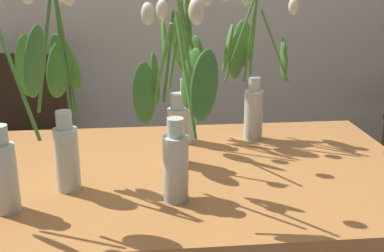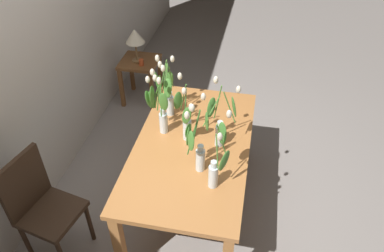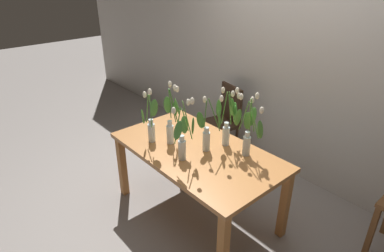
{
  "view_description": "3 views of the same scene",
  "coord_description": "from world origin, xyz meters",
  "px_view_note": "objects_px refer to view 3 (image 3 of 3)",
  "views": [
    {
      "loc": [
        -0.04,
        -1.4,
        1.33
      ],
      "look_at": [
        0.1,
        -0.07,
        0.9
      ],
      "focal_mm": 45.77,
      "sensor_mm": 36.0,
      "label": 1
    },
    {
      "loc": [
        -2.13,
        -0.42,
        2.69
      ],
      "look_at": [
        -0.07,
        -0.01,
        0.99
      ],
      "focal_mm": 34.48,
      "sensor_mm": 36.0,
      "label": 2
    },
    {
      "loc": [
        1.91,
        -1.71,
        2.26
      ],
      "look_at": [
        -0.03,
        -0.03,
        0.98
      ],
      "focal_mm": 30.35,
      "sensor_mm": 36.0,
      "label": 3
    }
  ],
  "objects_px": {
    "tulip_vase_2": "(208,132)",
    "tulip_vase_5": "(183,138)",
    "dining_table": "(197,158)",
    "tulip_vase_3": "(150,125)",
    "tulip_vase_1": "(228,121)",
    "tulip_vase_4": "(248,131)",
    "tulip_vase_0": "(172,120)",
    "dining_chair": "(224,118)"
  },
  "relations": [
    {
      "from": "tulip_vase_2",
      "to": "tulip_vase_5",
      "type": "distance_m",
      "value": 0.27
    },
    {
      "from": "tulip_vase_2",
      "to": "tulip_vase_5",
      "type": "relative_size",
      "value": 0.94
    },
    {
      "from": "dining_table",
      "to": "tulip_vase_3",
      "type": "relative_size",
      "value": 2.75
    },
    {
      "from": "tulip_vase_1",
      "to": "tulip_vase_5",
      "type": "relative_size",
      "value": 0.97
    },
    {
      "from": "tulip_vase_4",
      "to": "tulip_vase_5",
      "type": "xyz_separation_m",
      "value": [
        -0.3,
        -0.48,
        -0.02
      ]
    },
    {
      "from": "tulip_vase_1",
      "to": "tulip_vase_3",
      "type": "relative_size",
      "value": 0.97
    },
    {
      "from": "tulip_vase_0",
      "to": "dining_chair",
      "type": "bearing_deg",
      "value": 108.33
    },
    {
      "from": "tulip_vase_0",
      "to": "tulip_vase_1",
      "type": "height_order",
      "value": "tulip_vase_0"
    },
    {
      "from": "tulip_vase_0",
      "to": "tulip_vase_2",
      "type": "xyz_separation_m",
      "value": [
        0.33,
        0.15,
        -0.04
      ]
    },
    {
      "from": "tulip_vase_2",
      "to": "tulip_vase_4",
      "type": "bearing_deg",
      "value": 37.92
    },
    {
      "from": "dining_table",
      "to": "tulip_vase_3",
      "type": "xyz_separation_m",
      "value": [
        -0.38,
        -0.24,
        0.28
      ]
    },
    {
      "from": "tulip_vase_4",
      "to": "tulip_vase_5",
      "type": "distance_m",
      "value": 0.57
    },
    {
      "from": "tulip_vase_0",
      "to": "tulip_vase_4",
      "type": "relative_size",
      "value": 1.01
    },
    {
      "from": "dining_table",
      "to": "tulip_vase_0",
      "type": "bearing_deg",
      "value": -163.47
    },
    {
      "from": "tulip_vase_0",
      "to": "tulip_vase_2",
      "type": "distance_m",
      "value": 0.37
    },
    {
      "from": "tulip_vase_5",
      "to": "tulip_vase_1",
      "type": "bearing_deg",
      "value": 82.97
    },
    {
      "from": "tulip_vase_3",
      "to": "tulip_vase_4",
      "type": "xyz_separation_m",
      "value": [
        0.73,
        0.53,
        0.04
      ]
    },
    {
      "from": "tulip_vase_0",
      "to": "tulip_vase_5",
      "type": "xyz_separation_m",
      "value": [
        0.31,
        -0.12,
        -0.01
      ]
    },
    {
      "from": "dining_table",
      "to": "dining_chair",
      "type": "distance_m",
      "value": 1.2
    },
    {
      "from": "tulip_vase_4",
      "to": "tulip_vase_1",
      "type": "bearing_deg",
      "value": 179.15
    },
    {
      "from": "dining_chair",
      "to": "tulip_vase_0",
      "type": "bearing_deg",
      "value": -71.67
    },
    {
      "from": "tulip_vase_3",
      "to": "tulip_vase_4",
      "type": "relative_size",
      "value": 1.02
    },
    {
      "from": "dining_table",
      "to": "tulip_vase_5",
      "type": "relative_size",
      "value": 2.76
    },
    {
      "from": "dining_table",
      "to": "tulip_vase_4",
      "type": "relative_size",
      "value": 2.82
    },
    {
      "from": "dining_table",
      "to": "tulip_vase_3",
      "type": "distance_m",
      "value": 0.53
    },
    {
      "from": "tulip_vase_1",
      "to": "tulip_vase_3",
      "type": "bearing_deg",
      "value": -132.48
    },
    {
      "from": "tulip_vase_1",
      "to": "tulip_vase_4",
      "type": "height_order",
      "value": "tulip_vase_4"
    },
    {
      "from": "tulip_vase_5",
      "to": "dining_table",
      "type": "bearing_deg",
      "value": 103.82
    },
    {
      "from": "tulip_vase_2",
      "to": "tulip_vase_3",
      "type": "relative_size",
      "value": 0.94
    },
    {
      "from": "dining_chair",
      "to": "tulip_vase_4",
      "type": "bearing_deg",
      "value": -36.83
    },
    {
      "from": "tulip_vase_1",
      "to": "dining_chair",
      "type": "xyz_separation_m",
      "value": [
        -0.74,
        0.73,
        -0.45
      ]
    },
    {
      "from": "tulip_vase_1",
      "to": "tulip_vase_4",
      "type": "bearing_deg",
      "value": -0.85
    },
    {
      "from": "tulip_vase_1",
      "to": "tulip_vase_5",
      "type": "height_order",
      "value": "tulip_vase_5"
    },
    {
      "from": "tulip_vase_4",
      "to": "dining_chair",
      "type": "height_order",
      "value": "tulip_vase_4"
    },
    {
      "from": "tulip_vase_4",
      "to": "dining_chair",
      "type": "relative_size",
      "value": 0.61
    },
    {
      "from": "tulip_vase_0",
      "to": "tulip_vase_4",
      "type": "bearing_deg",
      "value": 30.7
    },
    {
      "from": "tulip_vase_5",
      "to": "tulip_vase_3",
      "type": "bearing_deg",
      "value": -173.95
    },
    {
      "from": "tulip_vase_2",
      "to": "dining_chair",
      "type": "height_order",
      "value": "tulip_vase_2"
    },
    {
      "from": "dining_table",
      "to": "tulip_vase_0",
      "type": "distance_m",
      "value": 0.42
    },
    {
      "from": "tulip_vase_5",
      "to": "dining_chair",
      "type": "height_order",
      "value": "tulip_vase_5"
    },
    {
      "from": "tulip_vase_2",
      "to": "tulip_vase_4",
      "type": "xyz_separation_m",
      "value": [
        0.28,
        0.22,
        0.05
      ]
    },
    {
      "from": "dining_table",
      "to": "tulip_vase_5",
      "type": "xyz_separation_m",
      "value": [
        0.05,
        -0.2,
        0.3
      ]
    }
  ]
}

